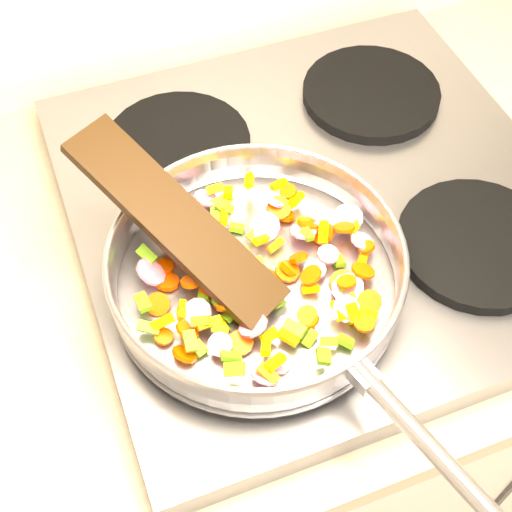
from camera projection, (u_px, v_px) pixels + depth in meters
name	position (u px, v px, depth m)	size (l,w,h in m)	color
cooktop	(318.00, 206.00, 0.90)	(0.60, 0.60, 0.04)	#939399
grate_fl	(254.00, 317.00, 0.77)	(0.19, 0.19, 0.02)	black
grate_fr	(478.00, 244.00, 0.83)	(0.19, 0.19, 0.02)	black
grate_bl	(178.00, 145.00, 0.93)	(0.19, 0.19, 0.02)	black
grate_br	(371.00, 93.00, 0.99)	(0.19, 0.19, 0.02)	black
saute_pan	(257.00, 268.00, 0.76)	(0.36, 0.52, 0.06)	#9E9EA5
vegetable_heap	(261.00, 275.00, 0.77)	(0.29, 0.28, 0.05)	#E94400
wooden_spatula	(175.00, 221.00, 0.75)	(0.28, 0.06, 0.01)	black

